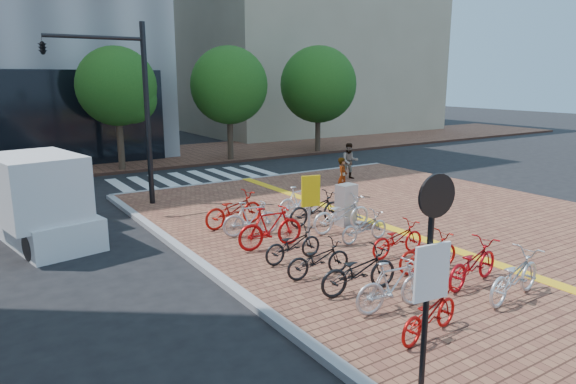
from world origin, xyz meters
TOP-DOWN VIEW (x-y plane):
  - ground at (0.00, 0.00)m, footprint 120.00×120.00m
  - kerb_north at (3.00, 12.00)m, footprint 14.00×0.25m
  - far_sidewalk at (0.00, 21.00)m, footprint 70.00×8.00m
  - building_beige at (18.00, 32.00)m, footprint 20.00×18.00m
  - crosswalk at (0.50, 14.00)m, footprint 7.50×4.00m
  - street_trees at (5.04, 17.45)m, footprint 16.20×4.60m
  - bike_0 at (-2.14, -2.50)m, footprint 1.73×0.87m
  - bike_1 at (-1.94, -1.40)m, footprint 1.76×0.69m
  - bike_2 at (-1.93, -0.37)m, footprint 1.90×0.84m
  - bike_3 at (-2.12, 0.81)m, footprint 1.65×0.71m
  - bike_4 at (-2.05, 1.96)m, footprint 1.66×0.65m
  - bike_5 at (-2.00, 3.14)m, footprint 1.92×0.64m
  - bike_6 at (-1.90, 4.38)m, footprint 1.75×0.81m
  - bike_7 at (-1.89, 5.51)m, footprint 2.07×0.92m
  - bike_8 at (0.51, -2.35)m, footprint 2.00×0.93m
  - bike_9 at (0.43, -1.40)m, footprint 1.97×0.95m
  - bike_10 at (0.25, -0.29)m, footprint 1.78×0.75m
  - bike_11 at (0.41, 0.86)m, footprint 1.69×0.59m
  - bike_12 at (0.46, 2.20)m, footprint 1.60×0.57m
  - bike_13 at (0.53, 3.30)m, footprint 2.03×0.75m
  - bike_14 at (0.32, 4.31)m, footprint 1.93×0.71m
  - bike_15 at (0.47, 5.41)m, footprint 1.75×0.67m
  - pedestrian_a at (3.40, 6.82)m, footprint 0.66×0.63m
  - pedestrian_b at (5.93, 9.48)m, footprint 0.97×0.90m
  - utility_box at (1.08, 3.76)m, footprint 0.63×0.49m
  - yellow_sign at (-1.01, 2.73)m, footprint 0.52×0.18m
  - notice_sign at (-3.50, -3.63)m, footprint 0.60×0.17m
  - traffic_light_pole at (-4.48, 9.79)m, footprint 3.39×1.31m
  - box_truck at (-6.91, 7.63)m, footprint 2.73×4.76m

SIDE VIEW (x-z plane):
  - ground at x=0.00m, z-range 0.00..0.00m
  - crosswalk at x=0.50m, z-range 0.00..0.01m
  - far_sidewalk at x=0.00m, z-range 0.00..0.15m
  - kerb_north at x=3.00m, z-range 0.00..0.15m
  - bike_12 at x=0.46m, z-range 0.15..0.99m
  - bike_3 at x=-2.12m, z-range 0.15..0.99m
  - bike_4 at x=-2.05m, z-range 0.15..1.01m
  - bike_0 at x=-2.14m, z-range 0.15..1.02m
  - bike_11 at x=0.41m, z-range 0.15..1.04m
  - bike_10 at x=0.25m, z-range 0.15..1.06m
  - bike_2 at x=-1.93m, z-range 0.15..1.12m
  - bike_9 at x=0.43m, z-range 0.15..1.14m
  - bike_14 at x=0.32m, z-range 0.15..1.16m
  - bike_8 at x=0.51m, z-range 0.15..1.16m
  - bike_6 at x=-1.90m, z-range 0.15..1.17m
  - bike_15 at x=0.47m, z-range 0.15..1.17m
  - bike_1 at x=-1.94m, z-range 0.15..1.18m
  - bike_7 at x=-1.89m, z-range 0.15..1.20m
  - bike_13 at x=0.53m, z-range 0.15..1.21m
  - bike_5 at x=-2.00m, z-range 0.15..1.29m
  - utility_box at x=1.08m, z-range 0.15..1.43m
  - pedestrian_a at x=3.40m, z-range 0.15..1.66m
  - pedestrian_b at x=5.93m, z-range 0.15..1.75m
  - box_truck at x=-6.91m, z-range -0.08..2.52m
  - yellow_sign at x=-1.01m, z-range 0.52..2.45m
  - notice_sign at x=-3.50m, z-range 0.57..3.81m
  - street_trees at x=5.04m, z-range 0.92..7.27m
  - traffic_light_pole at x=-4.48m, z-range 1.35..7.66m
  - building_beige at x=18.00m, z-range 0.00..18.00m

